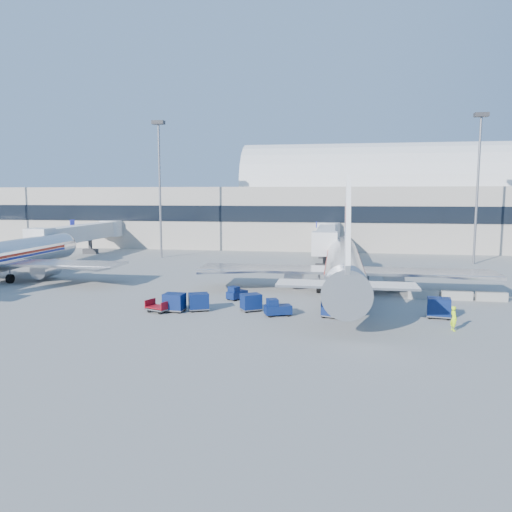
% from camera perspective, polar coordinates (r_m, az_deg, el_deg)
% --- Properties ---
extents(ground, '(260.00, 260.00, 0.00)m').
position_cam_1_polar(ground, '(51.94, -1.17, -4.72)').
color(ground, gray).
rests_on(ground, ground).
extents(terminal, '(170.00, 28.15, 21.00)m').
position_cam_1_polar(terminal, '(108.43, -2.95, 5.42)').
color(terminal, '#B2AA9E').
rests_on(terminal, ground).
extents(airliner_main, '(32.00, 37.26, 12.07)m').
position_cam_1_polar(airliner_main, '(55.06, 9.98, -1.06)').
color(airliner_main, silver).
rests_on(airliner_main, ground).
extents(jetbridge_near, '(4.40, 27.50, 6.25)m').
position_cam_1_polar(jetbridge_near, '(81.11, 8.06, 2.27)').
color(jetbridge_near, silver).
rests_on(jetbridge_near, ground).
extents(jetbridge_mid, '(4.40, 27.50, 6.25)m').
position_cam_1_polar(jetbridge_mid, '(92.05, -19.10, 2.51)').
color(jetbridge_mid, silver).
rests_on(jetbridge_mid, ground).
extents(mast_west, '(2.00, 1.20, 22.60)m').
position_cam_1_polar(mast_west, '(85.26, -10.98, 9.75)').
color(mast_west, slate).
rests_on(mast_west, ground).
extents(mast_east, '(2.00, 1.20, 22.60)m').
position_cam_1_polar(mast_east, '(82.79, 24.10, 9.35)').
color(mast_east, slate).
rests_on(mast_east, ground).
extents(barrier_near, '(3.00, 0.55, 0.90)m').
position_cam_1_polar(barrier_near, '(53.73, 18.54, -4.21)').
color(barrier_near, '#9E9E96').
rests_on(barrier_near, ground).
extents(barrier_mid, '(3.00, 0.55, 0.90)m').
position_cam_1_polar(barrier_mid, '(54.37, 21.98, -4.23)').
color(barrier_mid, '#9E9E96').
rests_on(barrier_mid, ground).
extents(barrier_far, '(3.00, 0.55, 0.90)m').
position_cam_1_polar(barrier_far, '(55.20, 25.33, -4.23)').
color(barrier_far, '#9E9E96').
rests_on(barrier_far, ground).
extents(tug_lead, '(2.59, 1.91, 1.52)m').
position_cam_1_polar(tug_lead, '(44.03, 2.40, -5.96)').
color(tug_lead, '#091949').
rests_on(tug_lead, ground).
extents(tug_right, '(2.54, 2.01, 1.48)m').
position_cam_1_polar(tug_right, '(46.23, 10.10, -5.45)').
color(tug_right, '#091949').
rests_on(tug_right, ground).
extents(tug_left, '(2.05, 2.39, 1.40)m').
position_cam_1_polar(tug_left, '(50.68, -2.27, -4.29)').
color(tug_left, '#091949').
rests_on(tug_left, ground).
extents(cart_train_a, '(2.25, 2.12, 1.58)m').
position_cam_1_polar(cart_train_a, '(45.68, -0.57, -5.28)').
color(cart_train_a, '#091949').
rests_on(cart_train_a, ground).
extents(cart_train_b, '(2.25, 2.02, 1.62)m').
position_cam_1_polar(cart_train_b, '(46.09, -6.56, -5.19)').
color(cart_train_b, '#091949').
rests_on(cart_train_b, ground).
extents(cart_train_c, '(2.03, 1.62, 1.68)m').
position_cam_1_polar(cart_train_c, '(46.04, -9.32, -5.21)').
color(cart_train_c, '#091949').
rests_on(cart_train_c, ground).
extents(cart_solo_near, '(2.13, 1.87, 1.57)m').
position_cam_1_polar(cart_solo_near, '(43.80, 8.75, -5.91)').
color(cart_solo_near, '#091949').
rests_on(cart_solo_near, ground).
extents(cart_solo_far, '(2.19, 1.78, 1.76)m').
position_cam_1_polar(cart_solo_far, '(45.91, 20.17, -5.54)').
color(cart_solo_far, '#091949').
rests_on(cart_solo_far, ground).
extents(cart_open_red, '(2.41, 2.08, 0.54)m').
position_cam_1_polar(cart_open_red, '(46.16, -11.08, -5.86)').
color(cart_open_red, slate).
rests_on(cart_open_red, ground).
extents(ramp_worker, '(0.63, 0.81, 1.96)m').
position_cam_1_polar(ramp_worker, '(42.15, 21.66, -6.65)').
color(ramp_worker, '#B3EB18').
rests_on(ramp_worker, ground).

